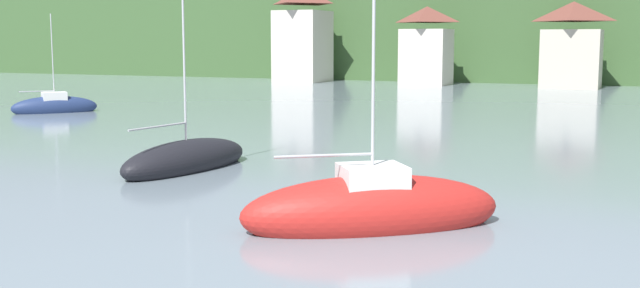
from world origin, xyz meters
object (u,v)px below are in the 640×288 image
(sailboat_mid_8, at_px, (372,209))
(shore_building_westcentral, at_px, (427,47))
(shore_building_central, at_px, (572,46))
(shore_building_west, at_px, (303,37))
(sailboat_far_9, at_px, (55,107))
(sailboat_mid_4, at_px, (186,160))

(sailboat_mid_8, bearing_deg, shore_building_westcentral, 67.61)
(shore_building_central, distance_m, sailboat_mid_8, 61.65)
(shore_building_west, bearing_deg, shore_building_westcentral, -2.04)
(shore_building_central, bearing_deg, shore_building_west, 179.73)
(sailboat_far_9, bearing_deg, shore_building_westcentral, 20.21)
(shore_building_west, distance_m, sailboat_far_9, 41.31)
(sailboat_far_9, bearing_deg, sailboat_mid_4, -89.16)
(shore_building_central, xyz_separation_m, sailboat_far_9, (-27.59, -40.87, -3.69))
(shore_building_central, bearing_deg, sailboat_mid_8, -88.70)
(sailboat_mid_4, bearing_deg, sailboat_far_9, 59.69)
(shore_building_central, relative_size, sailboat_far_9, 1.26)
(sailboat_mid_4, bearing_deg, shore_building_westcentral, 14.09)
(shore_building_westcentral, xyz_separation_m, sailboat_far_9, (-13.04, -40.49, -3.57))
(sailboat_mid_8, bearing_deg, shore_building_central, 54.30)
(sailboat_mid_4, bearing_deg, sailboat_mid_8, -114.33)
(shore_building_westcentral, bearing_deg, shore_building_central, 1.51)
(sailboat_mid_4, xyz_separation_m, sailboat_far_9, (-20.05, 15.24, 0.05))
(shore_building_westcentral, bearing_deg, shore_building_west, 177.96)
(sailboat_mid_4, xyz_separation_m, sailboat_mid_8, (8.93, -5.42, 0.11))
(shore_building_westcentral, distance_m, sailboat_mid_4, 56.28)
(shore_building_central, bearing_deg, shore_building_westcentral, -178.49)
(shore_building_central, relative_size, sailboat_mid_4, 0.93)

